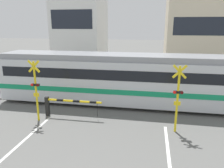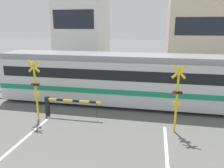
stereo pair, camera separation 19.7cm
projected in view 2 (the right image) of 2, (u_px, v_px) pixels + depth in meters
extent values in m
cube|color=#5B564C|center=(113.00, 106.00, 14.38)|extent=(50.00, 0.10, 0.08)
cube|color=#5B564C|center=(116.00, 99.00, 15.74)|extent=(50.00, 0.10, 0.08)
cube|color=silver|center=(151.00, 82.00, 14.19)|extent=(20.24, 2.65, 2.80)
cube|color=gray|center=(152.00, 58.00, 13.78)|extent=(20.04, 2.33, 0.36)
cube|color=#148C59|center=(151.00, 88.00, 14.30)|extent=(20.26, 2.70, 0.32)
cube|color=black|center=(151.00, 73.00, 14.02)|extent=(19.43, 2.69, 0.64)
cube|color=black|center=(11.00, 67.00, 15.95)|extent=(0.03, 1.85, 0.80)
cylinder|color=black|center=(57.00, 98.00, 15.03)|extent=(0.76, 0.12, 0.76)
cylinder|color=black|center=(66.00, 92.00, 16.38)|extent=(0.76, 0.12, 0.76)
cube|color=black|center=(47.00, 106.00, 12.93)|extent=(0.20, 0.20, 1.15)
cube|color=yellow|center=(73.00, 101.00, 12.51)|extent=(3.30, 0.09, 0.09)
cube|color=black|center=(60.00, 100.00, 12.66)|extent=(0.40, 0.10, 0.10)
cube|color=black|center=(76.00, 101.00, 12.48)|extent=(0.40, 0.10, 0.10)
cube|color=black|center=(93.00, 102.00, 12.29)|extent=(0.40, 0.10, 0.10)
cylinder|color=black|center=(97.00, 110.00, 12.36)|extent=(0.02, 0.02, 0.80)
cube|color=black|center=(166.00, 86.00, 17.19)|extent=(0.20, 0.20, 1.15)
cube|color=yellow|center=(145.00, 80.00, 17.40)|extent=(3.30, 0.09, 0.09)
cube|color=black|center=(155.00, 80.00, 17.24)|extent=(0.40, 0.10, 0.10)
cube|color=black|center=(143.00, 80.00, 17.43)|extent=(0.40, 0.10, 0.10)
cube|color=black|center=(131.00, 79.00, 17.61)|extent=(0.40, 0.10, 0.10)
cylinder|color=black|center=(128.00, 84.00, 17.78)|extent=(0.02, 0.02, 0.80)
cylinder|color=yellow|center=(36.00, 91.00, 11.99)|extent=(0.11, 0.11, 3.36)
cube|color=yellow|center=(34.00, 66.00, 11.62)|extent=(0.68, 0.04, 0.68)
cube|color=yellow|center=(34.00, 66.00, 11.62)|extent=(0.68, 0.04, 0.68)
cube|color=black|center=(35.00, 84.00, 11.88)|extent=(0.44, 0.12, 0.12)
cylinder|color=red|center=(32.00, 85.00, 11.84)|extent=(0.15, 0.03, 0.15)
cylinder|color=#4C0C0C|center=(38.00, 85.00, 11.78)|extent=(0.15, 0.03, 0.15)
cube|color=yellow|center=(36.00, 94.00, 12.01)|extent=(0.32, 0.03, 0.20)
cylinder|color=yellow|center=(177.00, 100.00, 10.57)|extent=(0.11, 0.11, 3.36)
cube|color=yellow|center=(179.00, 72.00, 10.20)|extent=(0.68, 0.04, 0.68)
cube|color=yellow|center=(179.00, 72.00, 10.20)|extent=(0.68, 0.04, 0.68)
cube|color=black|center=(177.00, 92.00, 10.46)|extent=(0.44, 0.12, 0.12)
cylinder|color=red|center=(174.00, 93.00, 10.43)|extent=(0.15, 0.03, 0.15)
cylinder|color=#4C0C0C|center=(181.00, 93.00, 10.36)|extent=(0.15, 0.03, 0.15)
cube|color=yellow|center=(176.00, 104.00, 10.59)|extent=(0.32, 0.03, 0.20)
cube|color=white|center=(82.00, 24.00, 27.91)|extent=(5.83, 6.32, 10.62)
cube|color=#1E232D|center=(73.00, 19.00, 24.77)|extent=(4.90, 0.03, 2.12)
cube|color=beige|center=(199.00, 30.00, 25.39)|extent=(7.03, 6.32, 9.25)
cube|color=#1E232D|center=(205.00, 26.00, 22.27)|extent=(5.90, 0.03, 1.85)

